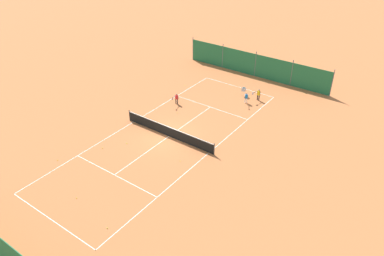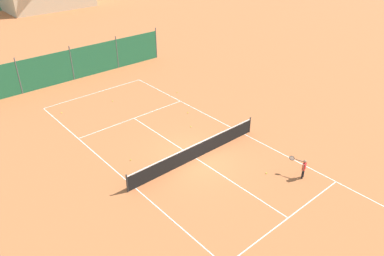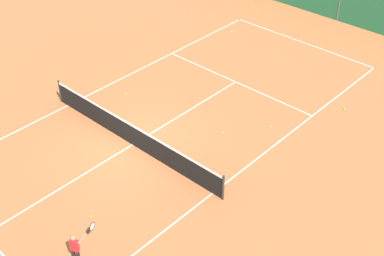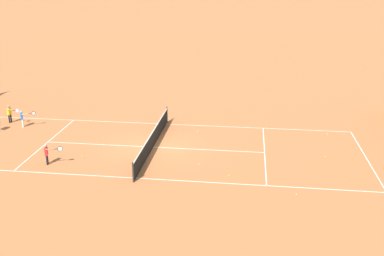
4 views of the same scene
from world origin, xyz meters
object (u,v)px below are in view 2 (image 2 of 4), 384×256
object	(u,v)px
tennis_ball_far_corner	(113,101)
tennis_ball_alley_right	(188,113)
tennis_ball_by_net_left	(131,160)
tennis_ball_service_box	(191,127)
tennis_net	(196,151)
tennis_ball_by_net_right	(62,113)
player_far_service	(303,167)
tennis_ball_mid_court	(177,92)
tennis_ball_alley_left	(266,173)

from	to	relation	value
tennis_ball_far_corner	tennis_ball_alley_right	size ratio (longest dim) A/B	1.00
tennis_ball_by_net_left	tennis_ball_service_box	bearing A→B (deg)	7.23
tennis_net	tennis_ball_alley_right	distance (m)	5.63
tennis_ball_by_net_right	tennis_ball_by_net_left	distance (m)	8.09
tennis_ball_far_corner	tennis_ball_alley_right	distance (m)	5.92
player_far_service	tennis_ball_alley_right	size ratio (longest dim) A/B	16.99
tennis_ball_far_corner	tennis_ball_by_net_left	xyz separation A→B (m)	(-3.19, -7.40, 0.00)
tennis_ball_mid_court	tennis_ball_alley_left	distance (m)	11.69
tennis_ball_service_box	tennis_ball_mid_court	bearing A→B (deg)	60.46
tennis_net	tennis_ball_far_corner	distance (m)	9.69
tennis_net	tennis_ball_service_box	size ratio (longest dim) A/B	139.09
tennis_ball_by_net_right	tennis_ball_alley_right	xyz separation A→B (m)	(6.69, -5.78, 0.00)
tennis_net	tennis_ball_service_box	xyz separation A→B (m)	(2.13, 2.92, -0.47)
tennis_ball_by_net_right	tennis_ball_alley_right	bearing A→B (deg)	-40.83
tennis_net	tennis_ball_by_net_left	distance (m)	3.74
tennis_ball_alley_right	tennis_ball_far_corner	bearing A→B (deg)	120.45
tennis_ball_far_corner	tennis_ball_alley_left	xyz separation A→B (m)	(1.62, -13.25, 0.00)
tennis_ball_far_corner	tennis_ball_alley_right	xyz separation A→B (m)	(3.00, -5.11, 0.00)
tennis_ball_alley_left	tennis_ball_alley_right	xyz separation A→B (m)	(1.38, 8.14, 0.00)
tennis_ball_mid_court	tennis_ball_by_net_left	xyz separation A→B (m)	(-7.79, -5.45, 0.00)
player_far_service	tennis_ball_by_net_left	size ratio (longest dim) A/B	16.99
tennis_ball_alley_left	tennis_ball_alley_right	bearing A→B (deg)	80.39
tennis_ball_alley_left	tennis_ball_by_net_left	xyz separation A→B (m)	(-4.81, 5.85, 0.00)
tennis_ball_by_net_right	tennis_ball_service_box	bearing A→B (deg)	-53.22
player_far_service	tennis_ball_service_box	size ratio (longest dim) A/B	16.99
player_far_service	tennis_ball_mid_court	world-z (taller)	player_far_service
tennis_ball_by_net_right	tennis_ball_service_box	size ratio (longest dim) A/B	1.00
tennis_net	tennis_ball_alley_left	size ratio (longest dim) A/B	139.09
tennis_ball_mid_court	tennis_ball_by_net_right	world-z (taller)	same
tennis_ball_mid_court	tennis_ball_alley_right	xyz separation A→B (m)	(-1.59, -3.16, 0.00)
tennis_ball_far_corner	tennis_ball_by_net_right	size ratio (longest dim) A/B	1.00
player_far_service	tennis_ball_far_corner	bearing A→B (deg)	100.77
tennis_ball_far_corner	tennis_ball_alley_right	world-z (taller)	same
tennis_ball_mid_court	tennis_ball_by_net_right	bearing A→B (deg)	162.43
tennis_ball_alley_right	tennis_ball_by_net_left	world-z (taller)	same
tennis_ball_alley_left	tennis_ball_service_box	distance (m)	6.50
tennis_net	tennis_ball_far_corner	bearing A→B (deg)	88.44
tennis_ball_mid_court	tennis_ball_alley_left	bearing A→B (deg)	-104.73
tennis_net	player_far_service	xyz separation A→B (m)	(3.05, -4.98, 0.16)
tennis_ball_mid_court	tennis_ball_alley_left	xyz separation A→B (m)	(-2.97, -11.30, 0.00)
tennis_ball_alley_left	tennis_net	bearing A→B (deg)	117.81
tennis_ball_by_net_right	tennis_ball_service_box	xyz separation A→B (m)	(5.56, -7.43, 0.00)
player_far_service	tennis_ball_service_box	distance (m)	7.98
tennis_ball_alley_right	tennis_ball_service_box	world-z (taller)	same
tennis_ball_by_net_right	tennis_ball_far_corner	bearing A→B (deg)	-10.35
tennis_ball_by_net_right	tennis_ball_by_net_left	bearing A→B (deg)	-86.48
tennis_ball_by_net_right	tennis_net	bearing A→B (deg)	-71.69
tennis_net	tennis_ball_alley_left	distance (m)	4.07
player_far_service	tennis_ball_service_box	bearing A→B (deg)	96.64
tennis_ball_alley_right	tennis_ball_by_net_left	bearing A→B (deg)	-159.68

